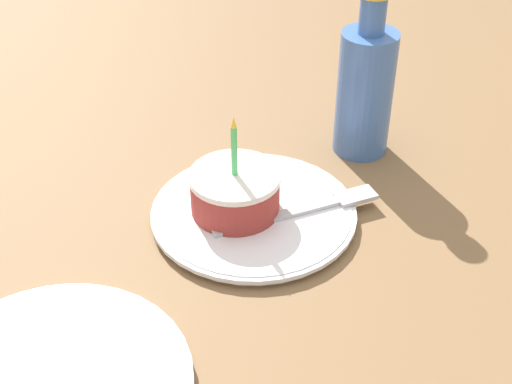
{
  "coord_description": "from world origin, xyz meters",
  "views": [
    {
      "loc": [
        0.09,
        -0.58,
        0.48
      ],
      "look_at": [
        0.0,
        0.02,
        0.04
      ],
      "focal_mm": 50.0,
      "sensor_mm": 36.0,
      "label": 1
    }
  ],
  "objects_px": {
    "cake_slice": "(235,192)",
    "bottle": "(365,88)",
    "plate": "(256,213)",
    "fork": "(308,209)"
  },
  "relations": [
    {
      "from": "cake_slice",
      "to": "fork",
      "type": "distance_m",
      "value": 0.08
    },
    {
      "from": "fork",
      "to": "bottle",
      "type": "bearing_deg",
      "value": 70.89
    },
    {
      "from": "cake_slice",
      "to": "bottle",
      "type": "distance_m",
      "value": 0.21
    },
    {
      "from": "fork",
      "to": "bottle",
      "type": "relative_size",
      "value": 0.82
    },
    {
      "from": "fork",
      "to": "cake_slice",
      "type": "bearing_deg",
      "value": -173.23
    },
    {
      "from": "plate",
      "to": "cake_slice",
      "type": "height_order",
      "value": "cake_slice"
    },
    {
      "from": "plate",
      "to": "fork",
      "type": "relative_size",
      "value": 1.29
    },
    {
      "from": "plate",
      "to": "bottle",
      "type": "distance_m",
      "value": 0.21
    },
    {
      "from": "fork",
      "to": "plate",
      "type": "bearing_deg",
      "value": -173.78
    },
    {
      "from": "cake_slice",
      "to": "bottle",
      "type": "bearing_deg",
      "value": 51.06
    }
  ]
}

